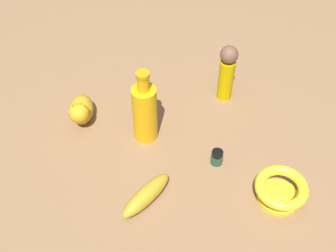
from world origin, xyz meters
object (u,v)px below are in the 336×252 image
Objects in this scene: banana at (146,195)px; bowl at (281,189)px; person_figure_adult at (227,71)px; nail_polish_jar at (217,157)px; bottle_tall at (145,112)px; cat_figurine at (81,110)px.

bowl is (0.32, -0.05, 0.02)m from banana.
person_figure_adult reaches higher than nail_polish_jar.
bottle_tall is at bearing -137.11° from banana.
bowl is at bearing -48.10° from nail_polish_jar.
person_figure_adult is (0.42, 0.03, 0.06)m from cat_figurine.
cat_figurine is 0.33m from banana.
bottle_tall reaches higher than nail_polish_jar.
person_figure_adult is 1.43× the size of bowl.
bottle_tall reaches higher than cat_figurine.
cat_figurine is at bearing -103.93° from banana.
nail_polish_jar is 0.22m from bottle_tall.
bowl reaches higher than banana.
banana is 1.23× the size of bowl.
bowl is (0.12, -0.13, 0.02)m from nail_polish_jar.
banana is 0.32m from bowl.
cat_figurine is 1.09× the size of bowl.
cat_figurine is 0.58m from bowl.
bowl is at bearing -37.29° from cat_figurine.
nail_polish_jar is (0.34, -0.21, -0.02)m from cat_figurine.
nail_polish_jar is (-0.09, -0.24, -0.08)m from person_figure_adult.
cat_figurine reaches higher than bowl.
banana is at bearing -131.12° from person_figure_adult.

